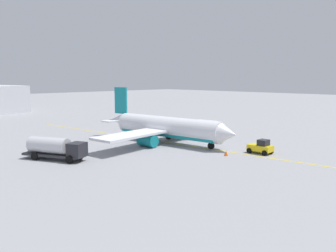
{
  "coord_description": "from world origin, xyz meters",
  "views": [
    {
      "loc": [
        42.84,
        -43.02,
        11.56
      ],
      "look_at": [
        0.0,
        0.0,
        3.0
      ],
      "focal_mm": 36.97,
      "sensor_mm": 36.0,
      "label": 1
    }
  ],
  "objects_px": {
    "fuel_tanker": "(55,148)",
    "safety_cone_nose": "(226,153)",
    "airplane": "(166,128)",
    "pushback_tug": "(261,147)",
    "refueling_worker": "(73,152)"
  },
  "relations": [
    {
      "from": "fuel_tanker",
      "to": "safety_cone_nose",
      "type": "distance_m",
      "value": 24.74
    },
    {
      "from": "fuel_tanker",
      "to": "pushback_tug",
      "type": "height_order",
      "value": "fuel_tanker"
    },
    {
      "from": "pushback_tug",
      "to": "refueling_worker",
      "type": "distance_m",
      "value": 28.21
    },
    {
      "from": "airplane",
      "to": "safety_cone_nose",
      "type": "distance_m",
      "value": 14.19
    },
    {
      "from": "fuel_tanker",
      "to": "safety_cone_nose",
      "type": "relative_size",
      "value": 13.21
    },
    {
      "from": "safety_cone_nose",
      "to": "refueling_worker",
      "type": "bearing_deg",
      "value": -132.8
    },
    {
      "from": "refueling_worker",
      "to": "safety_cone_nose",
      "type": "distance_m",
      "value": 22.56
    },
    {
      "from": "refueling_worker",
      "to": "safety_cone_nose",
      "type": "bearing_deg",
      "value": 47.2
    },
    {
      "from": "pushback_tug",
      "to": "refueling_worker",
      "type": "xyz_separation_m",
      "value": [
        -18.19,
        -21.57,
        -0.19
      ]
    },
    {
      "from": "fuel_tanker",
      "to": "refueling_worker",
      "type": "xyz_separation_m",
      "value": [
        0.35,
        2.54,
        -0.89
      ]
    },
    {
      "from": "fuel_tanker",
      "to": "safety_cone_nose",
      "type": "height_order",
      "value": "fuel_tanker"
    },
    {
      "from": "airplane",
      "to": "pushback_tug",
      "type": "xyz_separation_m",
      "value": [
        16.82,
        3.79,
        -1.62
      ]
    },
    {
      "from": "pushback_tug",
      "to": "safety_cone_nose",
      "type": "distance_m",
      "value": 5.81
    },
    {
      "from": "airplane",
      "to": "safety_cone_nose",
      "type": "bearing_deg",
      "value": -5.01
    },
    {
      "from": "fuel_tanker",
      "to": "safety_cone_nose",
      "type": "bearing_deg",
      "value": 50.62
    }
  ]
}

